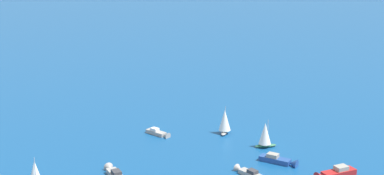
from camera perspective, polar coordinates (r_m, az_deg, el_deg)
name	(u,v)px	position (r m, az deg, el deg)	size (l,w,h in m)	color
sailboat_inshore	(265,135)	(149.60, 7.82, -5.04)	(4.93, 6.15, 7.99)	#33704C
motorboat_offshore	(159,133)	(158.66, -3.57, -4.89)	(4.77, 8.56, 2.41)	#9E9993
motorboat_ahead	(248,172)	(132.78, 5.96, -9.02)	(6.07, 8.40, 2.45)	#9E9993
motorboat_mid_cluster	(280,160)	(140.51, 9.39, -7.70)	(4.12, 10.28, 2.90)	#23478C
sailboat_outer_ring_a	(225,121)	(159.08, 3.52, -3.64)	(6.60, 3.94, 8.30)	#9E9993
motorboat_outer_ring_b	(114,173)	(132.92, -8.35, -9.04)	(8.16, 8.68, 2.75)	#9E9993
motorboat_outer_ring_e	(334,174)	(135.37, 14.92, -8.89)	(9.94, 9.62, 3.19)	#B21E1E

